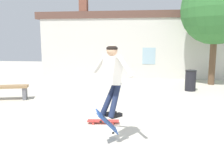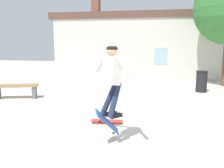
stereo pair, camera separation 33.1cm
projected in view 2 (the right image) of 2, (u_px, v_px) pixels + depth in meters
ground_plane at (121, 143)px, 5.05m from camera, size 40.00×40.00×0.00m
building_backdrop at (148, 44)px, 13.72m from camera, size 11.58×0.52×4.79m
park_bench at (16, 88)px, 9.00m from camera, size 1.59×0.84×0.51m
trash_bin at (202, 81)px, 10.16m from camera, size 0.48×0.48×0.87m
skater at (112, 74)px, 4.80m from camera, size 0.91×0.82×1.41m
skateboard_flipping at (108, 122)px, 4.98m from camera, size 0.41×0.72×0.68m
skateboard_resting at (107, 121)px, 6.27m from camera, size 0.81×0.28×0.08m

